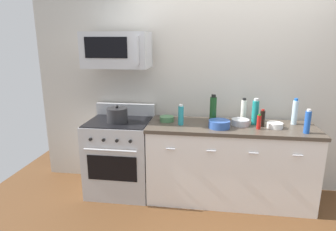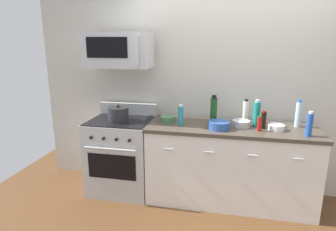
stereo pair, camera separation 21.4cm
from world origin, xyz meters
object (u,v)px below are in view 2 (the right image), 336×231
(range_oven, at_px, (122,155))
(bowl_steel_prep, at_px, (241,123))
(bottle_wine_green, at_px, (214,111))
(bottle_vinegar_white, at_px, (246,111))
(stockpot, at_px, (118,114))
(bottle_soda_blue, at_px, (309,125))
(microwave, at_px, (119,50))
(bottle_dish_soap, at_px, (181,115))
(bottle_sparkling_teal, at_px, (257,114))
(bowl_white_ceramic, at_px, (276,127))
(bottle_soy_sauce_dark, at_px, (264,120))
(bottle_water_clear, at_px, (298,114))
(bottle_hot_sauce_red, at_px, (259,124))
(bowl_blue_mixing, at_px, (219,125))
(bowl_green_glaze, at_px, (168,119))

(range_oven, xyz_separation_m, bowl_steel_prep, (1.43, 0.02, 0.49))
(bottle_wine_green, bearing_deg, bottle_vinegar_white, 24.83)
(bowl_steel_prep, relative_size, stockpot, 0.82)
(bottle_soda_blue, bearing_deg, microwave, 173.67)
(bottle_vinegar_white, height_order, bottle_dish_soap, bottle_vinegar_white)
(bottle_sparkling_teal, bearing_deg, bowl_white_ceramic, -28.72)
(bottle_sparkling_teal, bearing_deg, bottle_soy_sauce_dark, -48.20)
(bottle_soy_sauce_dark, bearing_deg, bowl_steel_prep, 174.83)
(bottle_water_clear, distance_m, stockpot, 2.05)
(bottle_water_clear, bearing_deg, microwave, -177.21)
(bottle_hot_sauce_red, bearing_deg, bottle_sparkling_teal, 95.50)
(bottle_soy_sauce_dark, bearing_deg, bottle_sparkling_teal, 131.80)
(bottle_dish_soap, relative_size, bottle_water_clear, 0.79)
(bottle_wine_green, distance_m, bottle_soy_sauce_dark, 0.55)
(bowl_blue_mixing, bearing_deg, bottle_hot_sauce_red, 1.82)
(bowl_steel_prep, bearing_deg, stockpot, -177.06)
(microwave, xyz_separation_m, bottle_dish_soap, (0.75, -0.11, -0.72))
(range_oven, relative_size, bottle_water_clear, 3.52)
(bottle_hot_sauce_red, xyz_separation_m, bottle_dish_soap, (-0.85, 0.04, 0.04))
(bowl_white_ceramic, bearing_deg, stockpot, -179.42)
(range_oven, relative_size, bowl_green_glaze, 6.18)
(bottle_dish_soap, xyz_separation_m, stockpot, (-0.75, 0.01, -0.03))
(bottle_hot_sauce_red, xyz_separation_m, bowl_white_ceramic, (0.19, 0.07, -0.05))
(bottle_water_clear, bearing_deg, stockpot, -174.47)
(stockpot, bearing_deg, microwave, 89.87)
(bottle_wine_green, bearing_deg, microwave, -179.50)
(microwave, height_order, bottle_hot_sauce_red, microwave)
(stockpot, bearing_deg, range_oven, 90.00)
(range_oven, xyz_separation_m, microwave, (0.00, 0.04, 1.28))
(bottle_vinegar_white, height_order, bowl_blue_mixing, bottle_vinegar_white)
(bottle_wine_green, height_order, bowl_steel_prep, bottle_wine_green)
(microwave, distance_m, bowl_blue_mixing, 1.43)
(bottle_wine_green, xyz_separation_m, bowl_green_glaze, (-0.54, 0.01, -0.13))
(bottle_hot_sauce_red, relative_size, bowl_steel_prep, 0.83)
(bottle_water_clear, height_order, stockpot, bottle_water_clear)
(bottle_dish_soap, height_order, bottle_water_clear, bottle_water_clear)
(bottle_soda_blue, xyz_separation_m, bottle_hot_sauce_red, (-0.47, 0.08, -0.04))
(bottle_wine_green, xyz_separation_m, bottle_vinegar_white, (0.36, 0.17, -0.03))
(bottle_wine_green, relative_size, stockpot, 1.39)
(bottle_soda_blue, relative_size, bowl_green_glaze, 1.49)
(range_oven, height_order, stockpot, stockpot)
(bottle_vinegar_white, distance_m, bottle_sparkling_teal, 0.19)
(bottle_sparkling_teal, bearing_deg, bottle_dish_soap, -170.58)
(bottle_soy_sauce_dark, distance_m, bowl_steel_prep, 0.24)
(bottle_vinegar_white, height_order, bottle_sparkling_teal, bottle_sparkling_teal)
(bottle_wine_green, height_order, bottle_dish_soap, bottle_wine_green)
(bottle_vinegar_white, bearing_deg, bottle_wine_green, -155.17)
(bottle_water_clear, bearing_deg, bottle_vinegar_white, 172.04)
(bowl_steel_prep, bearing_deg, bottle_wine_green, 173.69)
(range_oven, distance_m, bowl_steel_prep, 1.51)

